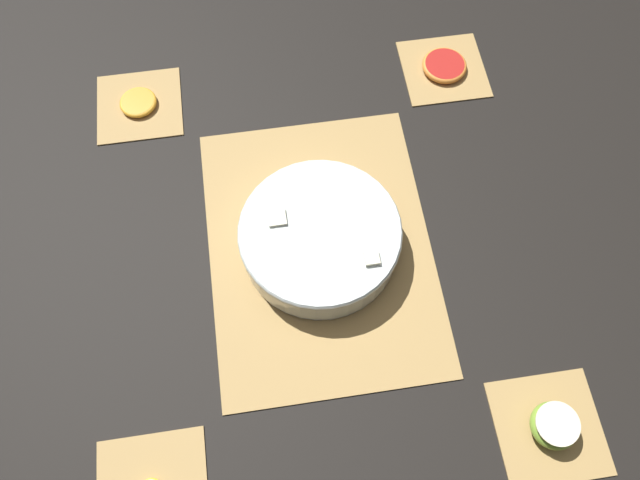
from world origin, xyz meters
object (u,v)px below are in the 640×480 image
fruit_salad_bowl (320,237)px  grapefruit_slice (444,66)px  orange_slice_whole (138,102)px  apple_half (554,425)px

fruit_salad_bowl → grapefruit_slice: bearing=139.2°
grapefruit_slice → orange_slice_whole: bearing=-90.0°
fruit_salad_bowl → grapefruit_slice: 0.46m
orange_slice_whole → grapefruit_slice: (0.00, 0.60, 0.00)m
fruit_salad_bowl → orange_slice_whole: fruit_salad_bowl is taller
apple_half → grapefruit_slice: (-0.70, -0.00, -0.01)m
orange_slice_whole → grapefruit_slice: bearing=90.0°
apple_half → orange_slice_whole: apple_half is taller
orange_slice_whole → grapefruit_slice: 0.60m
grapefruit_slice → fruit_salad_bowl: bearing=-40.8°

